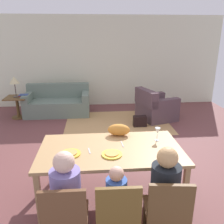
% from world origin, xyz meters
% --- Properties ---
extents(ground_plane, '(7.15, 6.06, 0.02)m').
position_xyz_m(ground_plane, '(0.00, 0.43, -0.01)').
color(ground_plane, brown).
extents(back_wall, '(7.15, 0.10, 2.70)m').
position_xyz_m(back_wall, '(0.00, 3.51, 1.35)').
color(back_wall, beige).
rests_on(back_wall, ground_plane).
extents(dining_table, '(1.82, 1.00, 0.76)m').
position_xyz_m(dining_table, '(-0.20, -1.10, 0.69)').
color(dining_table, tan).
rests_on(dining_table, ground_plane).
extents(plate_near_man, '(0.25, 0.25, 0.02)m').
position_xyz_m(plate_near_man, '(-0.70, -1.22, 0.77)').
color(plate_near_man, yellow).
rests_on(plate_near_man, dining_table).
extents(pizza_near_man, '(0.17, 0.17, 0.01)m').
position_xyz_m(pizza_near_man, '(-0.70, -1.22, 0.78)').
color(pizza_near_man, tan).
rests_on(pizza_near_man, plate_near_man).
extents(plate_near_child, '(0.25, 0.25, 0.02)m').
position_xyz_m(plate_near_child, '(-0.20, -1.28, 0.77)').
color(plate_near_child, yellow).
rests_on(plate_near_child, dining_table).
extents(pizza_near_child, '(0.17, 0.17, 0.01)m').
position_xyz_m(pizza_near_child, '(-0.20, -1.28, 0.78)').
color(pizza_near_child, '#E69745').
rests_on(pizza_near_child, plate_near_child).
extents(wine_glass, '(0.07, 0.07, 0.19)m').
position_xyz_m(wine_glass, '(0.45, -0.92, 0.89)').
color(wine_glass, silver).
rests_on(wine_glass, dining_table).
extents(fork, '(0.04, 0.15, 0.01)m').
position_xyz_m(fork, '(-0.48, -1.15, 0.76)').
color(fork, silver).
rests_on(fork, dining_table).
extents(knife, '(0.02, 0.17, 0.01)m').
position_xyz_m(knife, '(-0.04, -1.00, 0.76)').
color(knife, silver).
rests_on(knife, dining_table).
extents(dining_chair_man, '(0.42, 0.42, 0.87)m').
position_xyz_m(dining_chair_man, '(-0.70, -1.96, 0.49)').
color(dining_chair_man, brown).
rests_on(dining_chair_man, ground_plane).
extents(person_man, '(0.30, 0.40, 1.11)m').
position_xyz_m(person_man, '(-0.70, -1.79, 0.51)').
color(person_man, '#2F3A4C').
rests_on(person_man, ground_plane).
extents(dining_chair_child, '(0.43, 0.43, 0.87)m').
position_xyz_m(dining_chair_child, '(-0.20, -1.96, 0.49)').
color(dining_chair_child, brown).
rests_on(dining_chair_child, ground_plane).
extents(person_child, '(0.22, 0.29, 0.92)m').
position_xyz_m(person_child, '(-0.20, -1.79, 0.43)').
color(person_child, '#2E2C3F').
rests_on(person_child, ground_plane).
extents(dining_chair_woman, '(0.47, 0.47, 0.87)m').
position_xyz_m(dining_chair_woman, '(0.29, -1.96, 0.49)').
color(dining_chair_woman, brown).
rests_on(dining_chair_woman, ground_plane).
extents(person_woman, '(0.31, 0.41, 1.11)m').
position_xyz_m(person_woman, '(0.30, -1.79, 0.51)').
color(person_woman, '#362D4D').
rests_on(person_woman, ground_plane).
extents(cat, '(0.34, 0.21, 0.17)m').
position_xyz_m(cat, '(-0.05, -0.71, 0.84)').
color(cat, orange).
rests_on(cat, dining_table).
extents(area_rug, '(2.60, 1.80, 0.01)m').
position_xyz_m(area_rug, '(0.20, 1.78, 0.00)').
color(area_rug, tan).
rests_on(area_rug, ground_plane).
extents(couch, '(1.75, 0.86, 0.82)m').
position_xyz_m(couch, '(-1.39, 2.64, 0.30)').
color(couch, slate).
rests_on(couch, ground_plane).
extents(armchair, '(1.08, 1.08, 0.82)m').
position_xyz_m(armchair, '(1.22, 1.97, 0.32)').
color(armchair, '#533D44').
rests_on(armchair, ground_plane).
extents(side_table, '(0.56, 0.56, 0.58)m').
position_xyz_m(side_table, '(-2.42, 2.38, 0.38)').
color(side_table, brown).
rests_on(side_table, ground_plane).
extents(table_lamp, '(0.26, 0.26, 0.54)m').
position_xyz_m(table_lamp, '(-2.42, 2.38, 1.01)').
color(table_lamp, '#4B4038').
rests_on(table_lamp, side_table).
extents(book_lower, '(0.22, 0.16, 0.03)m').
position_xyz_m(book_lower, '(-2.25, 2.44, 0.59)').
color(book_lower, maroon).
rests_on(book_lower, side_table).
extents(book_upper, '(0.22, 0.16, 0.03)m').
position_xyz_m(book_upper, '(-2.24, 2.43, 0.62)').
color(book_upper, '#354A86').
rests_on(book_upper, book_lower).
extents(handbag, '(0.32, 0.16, 0.26)m').
position_xyz_m(handbag, '(0.72, 1.48, 0.13)').
color(handbag, black).
rests_on(handbag, ground_plane).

